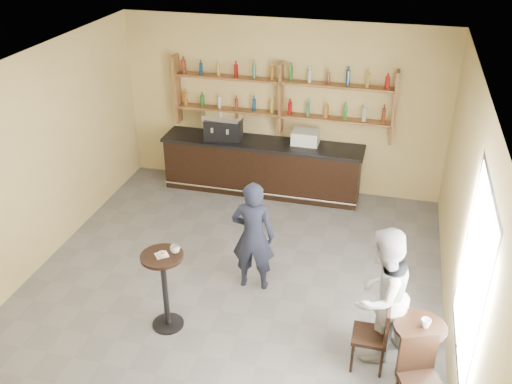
% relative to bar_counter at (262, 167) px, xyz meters
% --- Properties ---
extents(floor, '(7.00, 7.00, 0.00)m').
position_rel_bar_counter_xyz_m(floor, '(0.29, -3.15, -0.51)').
color(floor, slate).
rests_on(floor, ground).
extents(ceiling, '(7.00, 7.00, 0.00)m').
position_rel_bar_counter_xyz_m(ceiling, '(0.29, -3.15, 2.69)').
color(ceiling, white).
rests_on(ceiling, wall_back).
extents(wall_back, '(7.00, 0.00, 7.00)m').
position_rel_bar_counter_xyz_m(wall_back, '(0.29, 0.35, 1.09)').
color(wall_back, tan).
rests_on(wall_back, floor).
extents(wall_left, '(0.00, 7.00, 7.00)m').
position_rel_bar_counter_xyz_m(wall_left, '(-2.71, -3.15, 1.09)').
color(wall_left, tan).
rests_on(wall_left, floor).
extents(wall_right, '(0.00, 7.00, 7.00)m').
position_rel_bar_counter_xyz_m(wall_right, '(3.29, -3.15, 1.09)').
color(wall_right, tan).
rests_on(wall_right, floor).
extents(window_pane, '(0.00, 2.00, 2.00)m').
position_rel_bar_counter_xyz_m(window_pane, '(3.28, -4.35, 1.19)').
color(window_pane, white).
rests_on(window_pane, wall_right).
extents(window_frame, '(0.04, 1.70, 2.10)m').
position_rel_bar_counter_xyz_m(window_frame, '(3.28, -4.35, 1.19)').
color(window_frame, black).
rests_on(window_frame, wall_right).
extents(shelf_unit, '(4.00, 0.26, 1.40)m').
position_rel_bar_counter_xyz_m(shelf_unit, '(0.29, 0.22, 1.30)').
color(shelf_unit, brown).
rests_on(shelf_unit, wall_back).
extents(liquor_bottles, '(3.68, 0.10, 1.00)m').
position_rel_bar_counter_xyz_m(liquor_bottles, '(0.29, 0.22, 1.47)').
color(liquor_bottles, '#8C5919').
rests_on(liquor_bottles, shelf_unit).
extents(bar_counter, '(3.75, 0.73, 1.02)m').
position_rel_bar_counter_xyz_m(bar_counter, '(0.00, 0.00, 0.00)').
color(bar_counter, black).
rests_on(bar_counter, floor).
extents(espresso_machine, '(0.75, 0.54, 0.49)m').
position_rel_bar_counter_xyz_m(espresso_machine, '(-0.74, 0.00, 0.75)').
color(espresso_machine, black).
rests_on(espresso_machine, bar_counter).
extents(pastry_case, '(0.55, 0.46, 0.30)m').
position_rel_bar_counter_xyz_m(pastry_case, '(0.80, 0.00, 0.66)').
color(pastry_case, silver).
rests_on(pastry_case, bar_counter).
extents(pedestal_table, '(0.58, 0.58, 1.13)m').
position_rel_bar_counter_xyz_m(pedestal_table, '(-0.29, -4.03, 0.05)').
color(pedestal_table, black).
rests_on(pedestal_table, floor).
extents(napkin, '(0.21, 0.21, 0.00)m').
position_rel_bar_counter_xyz_m(napkin, '(-0.29, -4.03, 0.62)').
color(napkin, white).
rests_on(napkin, pedestal_table).
extents(donut, '(0.14, 0.14, 0.04)m').
position_rel_bar_counter_xyz_m(donut, '(-0.28, -4.04, 0.64)').
color(donut, '#BB8344').
rests_on(donut, napkin).
extents(cup_pedestal, '(0.16, 0.16, 0.10)m').
position_rel_bar_counter_xyz_m(cup_pedestal, '(-0.15, -3.93, 0.67)').
color(cup_pedestal, white).
rests_on(cup_pedestal, pedestal_table).
extents(man_main, '(0.64, 0.44, 1.69)m').
position_rel_bar_counter_xyz_m(man_main, '(0.59, -2.90, 0.34)').
color(man_main, black).
rests_on(man_main, floor).
extents(cafe_table, '(0.68, 0.68, 0.77)m').
position_rel_bar_counter_xyz_m(cafe_table, '(2.89, -4.14, -0.12)').
color(cafe_table, black).
rests_on(cafe_table, floor).
extents(cup_cafe, '(0.14, 0.14, 0.10)m').
position_rel_bar_counter_xyz_m(cup_cafe, '(2.94, -4.14, 0.32)').
color(cup_cafe, white).
rests_on(cup_cafe, cafe_table).
extents(chair_west, '(0.41, 0.41, 0.94)m').
position_rel_bar_counter_xyz_m(chair_west, '(2.34, -4.09, -0.04)').
color(chair_west, black).
rests_on(chair_west, floor).
extents(chair_south, '(0.57, 0.57, 1.00)m').
position_rel_bar_counter_xyz_m(chair_south, '(2.94, -4.74, -0.01)').
color(chair_south, black).
rests_on(chair_south, floor).
extents(patron_second, '(1.04, 1.10, 1.79)m').
position_rel_bar_counter_xyz_m(patron_second, '(2.41, -3.85, 0.39)').
color(patron_second, '#A1A0A6').
rests_on(patron_second, floor).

